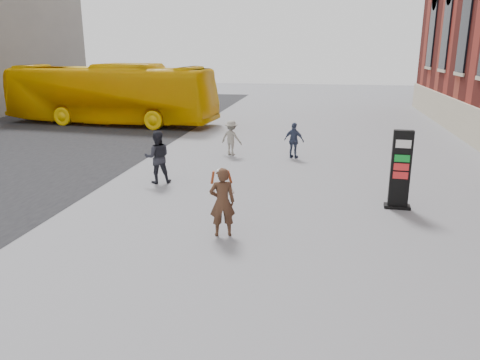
% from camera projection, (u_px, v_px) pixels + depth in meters
% --- Properties ---
extents(ground, '(100.00, 100.00, 0.00)m').
position_uv_depth(ground, '(231.00, 224.00, 12.49)').
color(ground, '#9E9EA3').
extents(info_pylon, '(0.76, 0.41, 2.31)m').
position_uv_depth(info_pylon, '(400.00, 170.00, 13.44)').
color(info_pylon, black).
rests_on(info_pylon, ground).
extents(woman, '(0.79, 0.75, 1.75)m').
position_uv_depth(woman, '(222.00, 201.00, 11.52)').
color(woman, '#40271B').
rests_on(woman, ground).
extents(bus, '(13.22, 4.21, 3.62)m').
position_uv_depth(bus, '(110.00, 94.00, 28.33)').
color(bus, '#E1A901').
rests_on(bus, road).
extents(pedestrian_a, '(1.08, 0.97, 1.83)m').
position_uv_depth(pedestrian_a, '(157.00, 157.00, 16.07)').
color(pedestrian_a, '#22232A').
rests_on(pedestrian_a, ground).
extents(pedestrian_b, '(1.11, 0.86, 1.51)m').
position_uv_depth(pedestrian_b, '(231.00, 138.00, 20.30)').
color(pedestrian_b, gray).
rests_on(pedestrian_b, ground).
extents(pedestrian_c, '(0.96, 0.66, 1.51)m').
position_uv_depth(pedestrian_c, '(294.00, 140.00, 19.74)').
color(pedestrian_c, '#343E59').
rests_on(pedestrian_c, ground).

